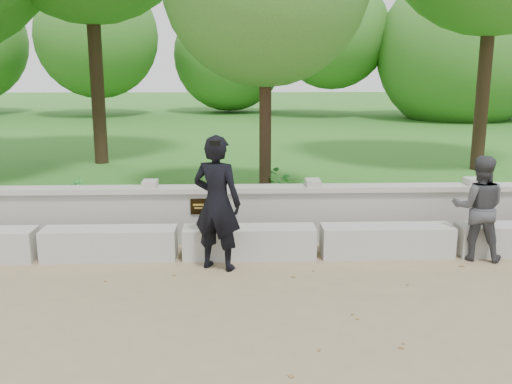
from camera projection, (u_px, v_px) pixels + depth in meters
ground at (164, 314)px, 6.38m from camera, size 80.00×80.00×0.00m
lawn at (213, 140)px, 20.00m from camera, size 40.00×22.00×0.25m
concrete_bench at (180, 243)px, 8.19m from camera, size 11.90×0.45×0.45m
parapet_wall at (184, 214)px, 8.82m from camera, size 12.50×0.35×0.90m
man_main at (217, 203)px, 7.62m from camera, size 0.79×0.74×1.84m
visitor_left at (479, 208)px, 8.05m from camera, size 0.87×0.76×1.50m
shrub_b at (303, 198)px, 9.55m from camera, size 0.30×0.36×0.58m
shrub_c at (284, 187)px, 10.30m from camera, size 0.76×0.75×0.64m
shrub_d at (78, 193)px, 10.04m from camera, size 0.40×0.39×0.53m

